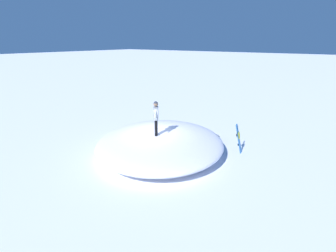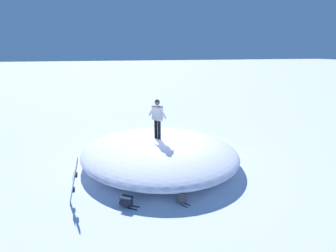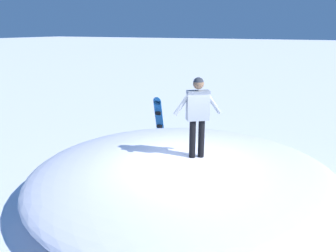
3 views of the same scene
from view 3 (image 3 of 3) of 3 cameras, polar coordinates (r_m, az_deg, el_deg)
The scene contains 6 objects.
ground at distance 7.43m, azimuth 2.04°, elevation -13.91°, with size 240.00×240.00×0.00m, color white.
snow_mound at distance 7.55m, azimuth 2.62°, elevation -8.79°, with size 7.13×6.68×1.06m, color white.
snowboarder_standing at distance 6.88m, azimuth 5.32°, elevation 2.86°, with size 0.67×0.92×1.79m.
snowboard_primary_upright at distance 11.29m, azimuth -1.64°, elevation 1.59°, with size 0.43×0.32×1.57m.
backpack_near at distance 9.42m, azimuth -16.57°, elevation -6.12°, with size 0.48×0.55×0.44m.
backpack_far at distance 10.55m, azimuth -9.07°, elevation -3.33°, with size 0.67×0.56×0.36m.
Camera 3 is at (5.84, 2.55, 3.82)m, focal length 34.11 mm.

